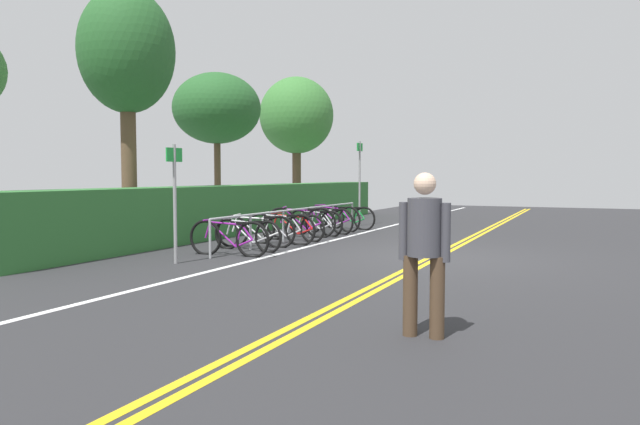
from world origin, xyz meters
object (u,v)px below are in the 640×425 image
tree_mid (127,54)px  sign_post_near (175,192)px  bicycle_1 (247,235)px  bicycle_5 (301,222)px  bicycle_4 (293,227)px  tree_far_right (217,109)px  bicycle_0 (229,238)px  bicycle_6 (315,223)px  sign_post_far (360,176)px  bicycle_7 (327,221)px  bicycle_9 (349,218)px  pedestrian (424,244)px  bike_rack (297,216)px  tree_extra (297,116)px  bicycle_8 (333,218)px  bicycle_3 (280,229)px  bicycle_2 (256,231)px

tree_mid → sign_post_near: bearing=-126.8°
bicycle_1 → bicycle_5: bicycle_5 is taller
bicycle_4 → tree_far_right: bearing=54.4°
bicycle_0 → sign_post_near: size_ratio=0.83×
tree_mid → bicycle_4: bearing=-66.3°
bicycle_6 → sign_post_far: sign_post_far is taller
bicycle_7 → bicycle_9: bicycle_7 is taller
bicycle_7 → tree_far_right: (1.02, 4.17, 3.23)m
bicycle_6 → pedestrian: pedestrian is taller
bike_rack → tree_extra: (7.33, 3.78, 3.19)m
tree_extra → bicycle_8: bearing=-143.6°
bicycle_8 → bicycle_0: bearing=-177.7°
sign_post_far → tree_extra: (3.09, 3.73, 2.23)m
bicycle_7 → sign_post_far: bearing=1.8°
sign_post_near → bicycle_4: bearing=-2.7°
pedestrian → tree_extra: (14.40, 8.73, 2.87)m
bicycle_6 → sign_post_near: bearing=178.4°
bicycle_5 → sign_post_far: (3.82, -0.08, 1.15)m
bicycle_8 → tree_extra: bearing=36.4°
bicycle_9 → sign_post_near: (-7.35, 0.27, 0.92)m
bicycle_1 → sign_post_far: bearing=0.6°
bicycle_1 → bicycle_5: bearing=3.1°
pedestrian → bicycle_5: bearing=34.1°
bicycle_9 → bicycle_0: bearing=-179.9°
bike_rack → bicycle_6: (1.00, 0.00, -0.23)m
bike_rack → tree_extra: bearing=27.3°
bicycle_3 → tree_mid: 5.42m
bicycle_9 → tree_extra: (4.31, 3.88, 3.43)m
pedestrian → sign_post_near: (2.74, 5.12, 0.37)m
pedestrian → tree_extra: bearing=31.2°
bicycle_3 → sign_post_far: size_ratio=0.66×
bicycle_8 → sign_post_far: 2.23m
bicycle_7 → sign_post_near: (-5.98, 0.20, 0.91)m
bicycle_5 → tree_extra: size_ratio=0.32×
bicycle_2 → bicycle_4: bicycle_2 is taller
bike_rack → bicycle_4: bearing=-173.8°
bicycle_2 → tree_extra: 10.37m
sign_post_far → tree_mid: 7.53m
bicycle_6 → bicycle_9: 2.02m
pedestrian → tree_extra: size_ratio=0.30×
bicycle_9 → tree_far_right: (-0.35, 4.24, 3.24)m
tree_far_right → pedestrian: bearing=-137.0°
bicycle_2 → bicycle_7: 3.40m
bicycle_9 → pedestrian: (-10.09, -4.85, 0.56)m
tree_mid → bicycle_2: bearing=-88.3°
bicycle_0 → tree_far_right: 7.86m
pedestrian → sign_post_near: bearing=61.8°
bicycle_2 → tree_mid: (-0.10, 3.38, 3.99)m
pedestrian → bike_rack: bearing=35.0°
bicycle_4 → tree_far_right: tree_far_right is taller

